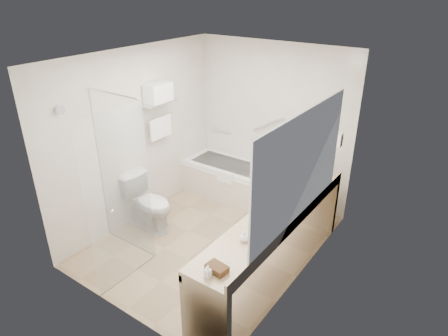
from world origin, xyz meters
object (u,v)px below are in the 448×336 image
Objects in this scene: vanity_counter at (274,231)px; water_bottle_left at (309,175)px; toilet at (149,203)px; amenity_basket at (217,268)px; bathtub at (232,180)px.

vanity_counter is 1.07m from water_bottle_left.
toilet is (-1.97, -0.08, -0.25)m from vanity_counter.
amenity_basket is at bearing -88.16° from water_bottle_left.
water_bottle_left reaches higher than bathtub.
water_bottle_left is (-0.07, 2.16, 0.06)m from amenity_basket.
amenity_basket is at bearing -114.33° from toilet.
toilet is at bearing 151.92° from amenity_basket.
water_bottle_left is (1.47, -0.37, 0.67)m from bathtub.
bathtub is 2.01× the size of toilet.
amenity_basket reaches higher than toilet.
water_bottle_left is (-0.05, 1.02, 0.30)m from vanity_counter.
toilet reaches higher than bathtub.
vanity_counter is at bearing -87.08° from water_bottle_left.
vanity_counter is 13.62× the size of amenity_basket.
toilet is 3.81× the size of water_bottle_left.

